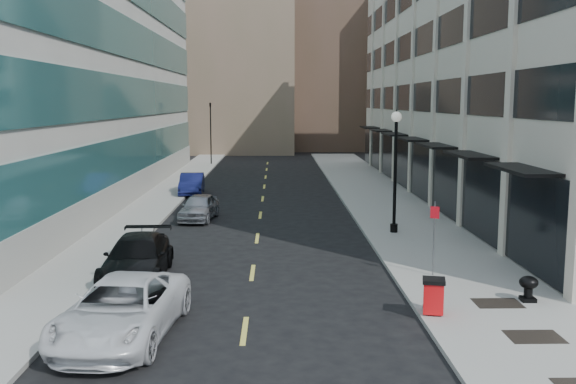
{
  "coord_description": "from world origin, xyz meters",
  "views": [
    {
      "loc": [
        0.88,
        -14.87,
        6.23
      ],
      "look_at": [
        1.34,
        9.68,
        2.75
      ],
      "focal_mm": 40.0,
      "sensor_mm": 36.0,
      "label": 1
    }
  ],
  "objects_px": {
    "car_white_van": "(122,310)",
    "sign_post": "(434,229)",
    "urn_planter": "(528,286)",
    "traffic_signal": "(210,107)",
    "car_blue_sedan": "(192,184)",
    "trash_bin": "(433,295)",
    "lamppost": "(395,160)",
    "car_black_pickup": "(137,258)",
    "car_silver_sedan": "(199,207)"
  },
  "relations": [
    {
      "from": "sign_post",
      "to": "urn_planter",
      "type": "relative_size",
      "value": 3.33
    },
    {
      "from": "sign_post",
      "to": "car_white_van",
      "type": "bearing_deg",
      "value": -127.81
    },
    {
      "from": "car_black_pickup",
      "to": "sign_post",
      "type": "bearing_deg",
      "value": -3.3
    },
    {
      "from": "traffic_signal",
      "to": "car_blue_sedan",
      "type": "bearing_deg",
      "value": -88.0
    },
    {
      "from": "urn_planter",
      "to": "traffic_signal",
      "type": "bearing_deg",
      "value": 107.77
    },
    {
      "from": "lamppost",
      "to": "urn_planter",
      "type": "xyz_separation_m",
      "value": [
        2.2,
        -10.55,
        -2.9
      ]
    },
    {
      "from": "car_blue_sedan",
      "to": "urn_planter",
      "type": "relative_size",
      "value": 5.5
    },
    {
      "from": "trash_bin",
      "to": "car_blue_sedan",
      "type": "bearing_deg",
      "value": 124.71
    },
    {
      "from": "car_silver_sedan",
      "to": "lamppost",
      "type": "height_order",
      "value": "lamppost"
    },
    {
      "from": "car_white_van",
      "to": "car_black_pickup",
      "type": "relative_size",
      "value": 1.09
    },
    {
      "from": "trash_bin",
      "to": "lamppost",
      "type": "xyz_separation_m",
      "value": [
        1.0,
        11.67,
        2.82
      ]
    },
    {
      "from": "traffic_signal",
      "to": "car_silver_sedan",
      "type": "bearing_deg",
      "value": -85.52
    },
    {
      "from": "trash_bin",
      "to": "car_white_van",
      "type": "bearing_deg",
      "value": -158.32
    },
    {
      "from": "car_black_pickup",
      "to": "lamppost",
      "type": "xyz_separation_m",
      "value": [
        10.43,
        7.28,
        2.77
      ]
    },
    {
      "from": "car_white_van",
      "to": "car_blue_sedan",
      "type": "height_order",
      "value": "car_white_van"
    },
    {
      "from": "car_blue_sedan",
      "to": "lamppost",
      "type": "distance_m",
      "value": 17.72
    },
    {
      "from": "car_black_pickup",
      "to": "sign_post",
      "type": "distance_m",
      "value": 10.49
    },
    {
      "from": "sign_post",
      "to": "urn_planter",
      "type": "xyz_separation_m",
      "value": [
        2.2,
        -3.01,
        -1.2
      ]
    },
    {
      "from": "car_white_van",
      "to": "sign_post",
      "type": "distance_m",
      "value": 11.11
    },
    {
      "from": "trash_bin",
      "to": "car_black_pickup",
      "type": "bearing_deg",
      "value": 167.66
    },
    {
      "from": "car_black_pickup",
      "to": "trash_bin",
      "type": "distance_m",
      "value": 10.4
    },
    {
      "from": "car_blue_sedan",
      "to": "car_white_van",
      "type": "bearing_deg",
      "value": -90.16
    },
    {
      "from": "trash_bin",
      "to": "urn_planter",
      "type": "xyz_separation_m",
      "value": [
        3.2,
        1.11,
        -0.08
      ]
    },
    {
      "from": "car_blue_sedan",
      "to": "urn_planter",
      "type": "bearing_deg",
      "value": -64.44
    },
    {
      "from": "car_black_pickup",
      "to": "car_silver_sedan",
      "type": "bearing_deg",
      "value": 83.99
    },
    {
      "from": "car_black_pickup",
      "to": "sign_post",
      "type": "xyz_separation_m",
      "value": [
        10.43,
        -0.27,
        1.07
      ]
    },
    {
      "from": "traffic_signal",
      "to": "car_silver_sedan",
      "type": "relative_size",
      "value": 1.73
    },
    {
      "from": "car_black_pickup",
      "to": "car_white_van",
      "type": "bearing_deg",
      "value": -83.62
    },
    {
      "from": "trash_bin",
      "to": "sign_post",
      "type": "distance_m",
      "value": 4.38
    },
    {
      "from": "car_white_van",
      "to": "trash_bin",
      "type": "distance_m",
      "value": 8.71
    },
    {
      "from": "car_blue_sedan",
      "to": "urn_planter",
      "type": "height_order",
      "value": "car_blue_sedan"
    },
    {
      "from": "traffic_signal",
      "to": "car_silver_sedan",
      "type": "height_order",
      "value": "traffic_signal"
    },
    {
      "from": "car_white_van",
      "to": "car_black_pickup",
      "type": "xyz_separation_m",
      "value": [
        -0.83,
        5.76,
        -0.03
      ]
    },
    {
      "from": "car_white_van",
      "to": "sign_post",
      "type": "bearing_deg",
      "value": 35.3
    },
    {
      "from": "car_blue_sedan",
      "to": "traffic_signal",
      "type": "bearing_deg",
      "value": 88.39
    },
    {
      "from": "traffic_signal",
      "to": "urn_planter",
      "type": "distance_m",
      "value": 46.48
    },
    {
      "from": "car_white_van",
      "to": "urn_planter",
      "type": "distance_m",
      "value": 12.06
    },
    {
      "from": "traffic_signal",
      "to": "car_black_pickup",
      "type": "relative_size",
      "value": 1.35
    },
    {
      "from": "car_silver_sedan",
      "to": "car_white_van",
      "type": "bearing_deg",
      "value": -83.7
    },
    {
      "from": "car_blue_sedan",
      "to": "trash_bin",
      "type": "height_order",
      "value": "car_blue_sedan"
    },
    {
      "from": "traffic_signal",
      "to": "lamppost",
      "type": "xyz_separation_m",
      "value": [
        11.9,
        -33.45,
        -2.19
      ]
    },
    {
      "from": "car_silver_sedan",
      "to": "sign_post",
      "type": "distance_m",
      "value": 15.13
    },
    {
      "from": "car_white_van",
      "to": "car_black_pickup",
      "type": "height_order",
      "value": "car_white_van"
    },
    {
      "from": "traffic_signal",
      "to": "car_blue_sedan",
      "type": "distance_m",
      "value": 20.63
    },
    {
      "from": "traffic_signal",
      "to": "trash_bin",
      "type": "distance_m",
      "value": 46.68
    },
    {
      "from": "traffic_signal",
      "to": "car_silver_sedan",
      "type": "distance_m",
      "value": 29.87
    },
    {
      "from": "lamppost",
      "to": "urn_planter",
      "type": "distance_m",
      "value": 11.16
    },
    {
      "from": "car_blue_sedan",
      "to": "car_silver_sedan",
      "type": "bearing_deg",
      "value": -83.91
    },
    {
      "from": "trash_bin",
      "to": "sign_post",
      "type": "bearing_deg",
      "value": 88.96
    },
    {
      "from": "car_black_pickup",
      "to": "traffic_signal",
      "type": "bearing_deg",
      "value": 90.24
    }
  ]
}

